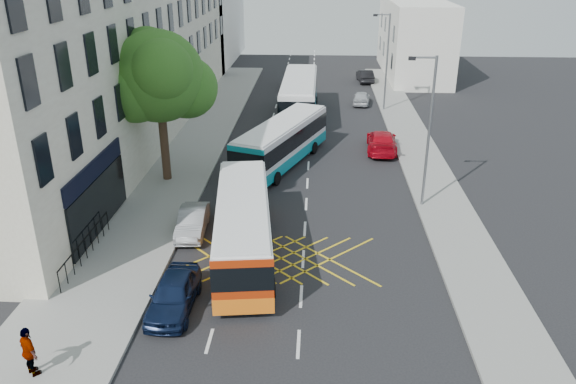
# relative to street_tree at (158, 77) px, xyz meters

# --- Properties ---
(ground) EXTENTS (120.00, 120.00, 0.00)m
(ground) POSITION_rel_street_tree_xyz_m (8.51, -14.97, -6.29)
(ground) COLOR black
(ground) RESTS_ON ground
(pavement_left) EXTENTS (5.00, 70.00, 0.15)m
(pavement_left) POSITION_rel_street_tree_xyz_m (0.01, 0.03, -6.22)
(pavement_left) COLOR gray
(pavement_left) RESTS_ON ground
(pavement_right) EXTENTS (3.00, 70.00, 0.15)m
(pavement_right) POSITION_rel_street_tree_xyz_m (16.01, 0.03, -6.22)
(pavement_right) COLOR gray
(pavement_right) RESTS_ON ground
(terrace_main) EXTENTS (8.30, 45.00, 13.50)m
(terrace_main) POSITION_rel_street_tree_xyz_m (-5.49, 9.52, 0.46)
(terrace_main) COLOR beige
(terrace_main) RESTS_ON ground
(terrace_far) EXTENTS (8.00, 20.00, 10.00)m
(terrace_far) POSITION_rel_street_tree_xyz_m (-5.49, 40.03, -1.29)
(terrace_far) COLOR silver
(terrace_far) RESTS_ON ground
(building_right) EXTENTS (6.00, 18.00, 8.00)m
(building_right) POSITION_rel_street_tree_xyz_m (19.51, 33.03, -2.29)
(building_right) COLOR silver
(building_right) RESTS_ON ground
(street_tree) EXTENTS (6.30, 5.70, 8.80)m
(street_tree) POSITION_rel_street_tree_xyz_m (0.00, 0.00, 0.00)
(street_tree) COLOR #382619
(street_tree) RESTS_ON pavement_left
(lamp_near) EXTENTS (1.45, 0.15, 8.00)m
(lamp_near) POSITION_rel_street_tree_xyz_m (14.71, -2.97, -1.68)
(lamp_near) COLOR slate
(lamp_near) RESTS_ON pavement_right
(lamp_far) EXTENTS (1.45, 0.15, 8.00)m
(lamp_far) POSITION_rel_street_tree_xyz_m (14.71, 17.03, -1.68)
(lamp_far) COLOR slate
(lamp_far) RESTS_ON pavement_right
(railings) EXTENTS (0.08, 5.60, 1.14)m
(railings) POSITION_rel_street_tree_xyz_m (-1.19, -9.67, -5.57)
(railings) COLOR black
(railings) RESTS_ON pavement_left
(bus_near) EXTENTS (3.55, 10.26, 2.82)m
(bus_near) POSITION_rel_street_tree_xyz_m (5.80, -8.85, -4.81)
(bus_near) COLOR silver
(bus_near) RESTS_ON ground
(bus_mid) EXTENTS (5.77, 10.31, 2.85)m
(bus_mid) POSITION_rel_street_tree_xyz_m (6.78, 3.24, -4.79)
(bus_mid) COLOR silver
(bus_mid) RESTS_ON ground
(bus_far) EXTENTS (3.02, 11.82, 3.32)m
(bus_far) POSITION_rel_street_tree_xyz_m (7.51, 14.65, -4.54)
(bus_far) COLOR silver
(bus_far) RESTS_ON ground
(parked_car_blue) EXTENTS (1.64, 4.01, 1.36)m
(parked_car_blue) POSITION_rel_street_tree_xyz_m (3.61, -13.07, -5.61)
(parked_car_blue) COLOR #0D1936
(parked_car_blue) RESTS_ON ground
(parked_car_silver) EXTENTS (1.51, 3.78, 1.22)m
(parked_car_silver) POSITION_rel_street_tree_xyz_m (2.99, -6.67, -5.68)
(parked_car_silver) COLOR #95979C
(parked_car_silver) RESTS_ON ground
(red_hatchback) EXTENTS (2.31, 5.03, 1.43)m
(red_hatchback) POSITION_rel_street_tree_xyz_m (13.52, 6.25, -5.58)
(red_hatchback) COLOR red
(red_hatchback) RESTS_ON ground
(distant_car_grey) EXTENTS (2.10, 4.50, 1.25)m
(distant_car_grey) POSITION_rel_street_tree_xyz_m (6.56, 25.49, -5.67)
(distant_car_grey) COLOR #383B3F
(distant_car_grey) RESTS_ON ground
(distant_car_silver) EXTENTS (1.84, 3.67, 1.20)m
(distant_car_silver) POSITION_rel_street_tree_xyz_m (13.00, 19.18, -5.69)
(distant_car_silver) COLOR #B9BCC1
(distant_car_silver) RESTS_ON ground
(distant_car_dark) EXTENTS (1.74, 4.08, 1.31)m
(distant_car_dark) POSITION_rel_street_tree_xyz_m (14.01, 28.61, -5.64)
(distant_car_dark) COLOR black
(distant_car_dark) RESTS_ON ground
(pedestrian_far) EXTENTS (1.09, 1.00, 1.80)m
(pedestrian_far) POSITION_rel_street_tree_xyz_m (-0.07, -17.13, -5.24)
(pedestrian_far) COLOR gray
(pedestrian_far) RESTS_ON pavement_left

